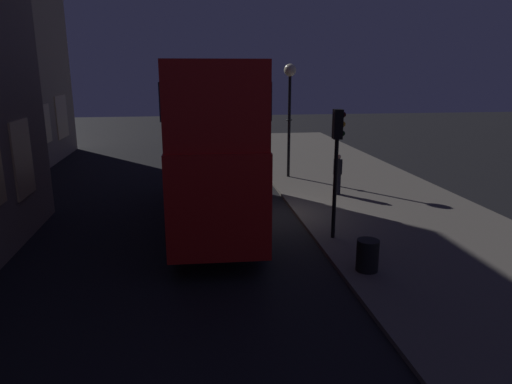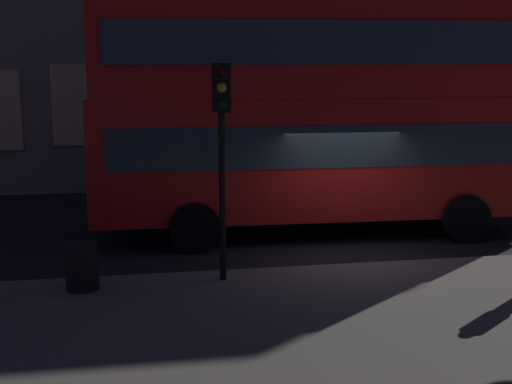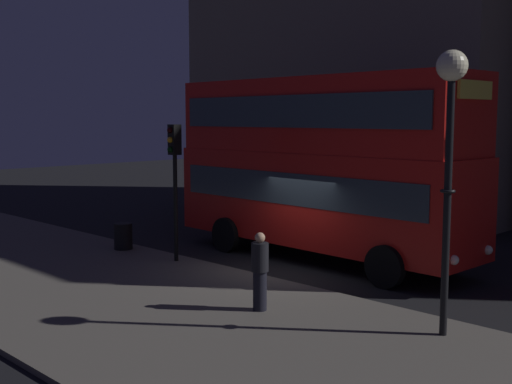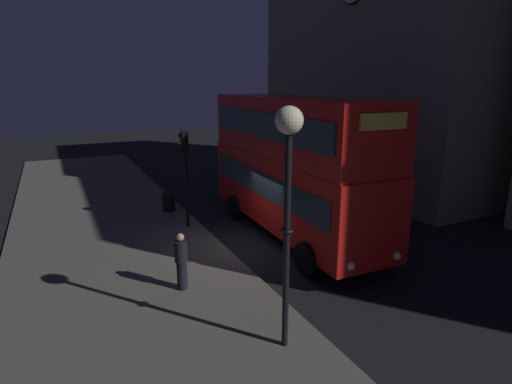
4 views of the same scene
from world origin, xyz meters
name	(u,v)px [view 4 (image 4 of 4)]	position (x,y,z in m)	size (l,w,h in m)	color
ground_plane	(246,247)	(0.00, 0.00, 0.00)	(80.00, 80.00, 0.00)	black
sidewalk_slab	(123,269)	(0.00, -4.32, 0.06)	(44.00, 7.17, 0.12)	#5B564F
building_with_clock	(394,53)	(-5.89, 12.14, 7.44)	(14.97, 8.54, 14.87)	gray
double_decker_bus	(292,160)	(-0.41, 2.15, 2.99)	(9.95, 3.13, 5.32)	red
traffic_light_near_kerb	(185,159)	(-2.83, -1.31, 2.92)	(0.34, 0.37, 3.88)	black
street_lamp	(288,166)	(5.75, -1.72, 4.21)	(0.57, 0.57, 5.28)	black
pedestrian	(181,261)	(2.20, -3.02, 0.98)	(0.37, 0.37, 1.67)	black
litter_bin	(169,202)	(-5.30, -1.42, 0.53)	(0.57, 0.57, 0.82)	black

